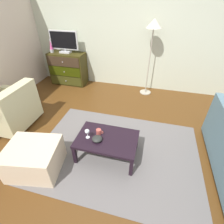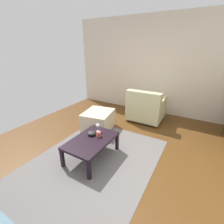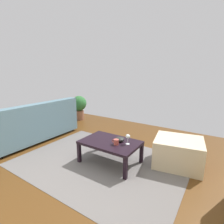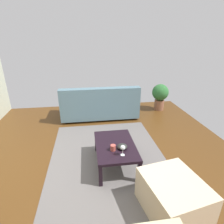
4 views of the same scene
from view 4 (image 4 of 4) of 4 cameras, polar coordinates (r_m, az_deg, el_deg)
The scene contains 9 objects.
ground_plane at distance 2.97m, azimuth -4.67°, elevation -17.55°, with size 5.79×5.07×0.05m, color #533214.
area_rug at distance 3.13m, azimuth -1.16°, elevation -14.53°, with size 2.60×1.90×0.01m, color #645F5E.
coffee_table at distance 2.85m, azimuth 1.03°, elevation -10.85°, with size 0.91×0.59×0.36m.
wine_glass at distance 2.54m, azimuth 3.40°, elevation -11.15°, with size 0.07×0.07×0.16m.
mug at distance 2.67m, azimuth 0.31°, elevation -11.06°, with size 0.11×0.08×0.08m.
bowl_decorative at distance 2.72m, azimuth 3.23°, elevation -10.73°, with size 0.15×0.15×0.07m, color #242523.
couch_large at distance 4.56m, azimuth -3.84°, elevation 2.33°, with size 0.85×1.86×0.82m.
ottoman at distance 2.36m, azimuth 18.48°, elevation -23.82°, with size 0.70×0.60×0.43m, color beige.
potted_plant at distance 5.15m, azimuth 14.81°, elevation 5.28°, with size 0.44×0.44×0.72m.
Camera 4 is at (-2.28, 0.10, 1.88)m, focal length 29.22 mm.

